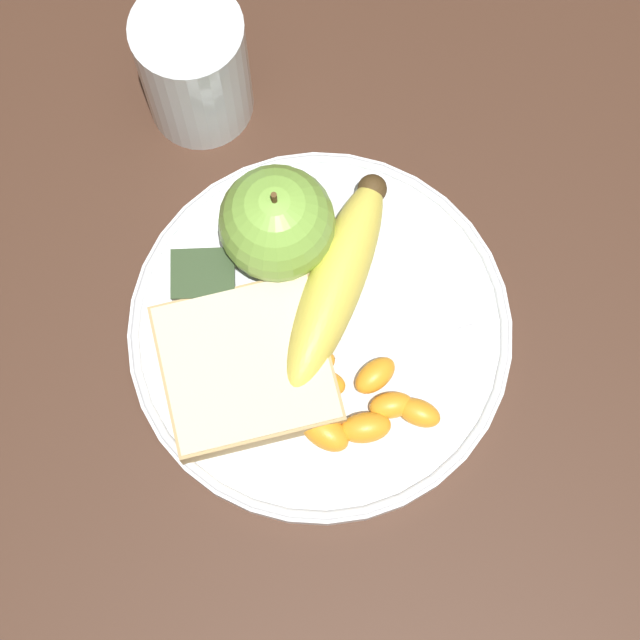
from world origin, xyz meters
TOP-DOWN VIEW (x-y plane):
  - ground_plane at (0.00, 0.00)m, footprint 3.00×3.00m
  - plate at (0.00, 0.00)m, footprint 0.25×0.25m
  - juice_glass at (-0.08, 0.17)m, footprint 0.07×0.07m
  - apple at (-0.02, 0.06)m, footprint 0.07×0.07m
  - banana at (0.01, 0.03)m, footprint 0.09×0.15m
  - bread_slice at (-0.05, -0.03)m, footprint 0.12×0.12m
  - fork at (0.00, -0.02)m, footprint 0.17×0.06m
  - jam_packet at (-0.07, 0.03)m, footprint 0.04×0.03m
  - orange_segment_0 at (0.03, -0.07)m, footprint 0.03×0.02m
  - orange_segment_1 at (0.03, -0.03)m, footprint 0.03×0.03m
  - orange_segment_2 at (-0.01, -0.02)m, footprint 0.03×0.02m
  - orange_segment_3 at (-0.00, -0.07)m, footprint 0.04×0.04m
  - orange_segment_4 at (0.04, -0.05)m, footprint 0.03×0.02m
  - orange_segment_5 at (0.06, -0.06)m, footprint 0.03×0.03m
  - orange_segment_6 at (-0.00, -0.04)m, footprint 0.03×0.02m

SIDE VIEW (x-z plane):
  - ground_plane at x=0.00m, z-range 0.00..0.00m
  - plate at x=0.00m, z-range 0.00..0.02m
  - fork at x=0.00m, z-range 0.01..0.02m
  - orange_segment_4 at x=0.04m, z-range 0.01..0.03m
  - orange_segment_5 at x=0.06m, z-range 0.01..0.03m
  - orange_segment_1 at x=0.03m, z-range 0.01..0.03m
  - orange_segment_6 at x=0.00m, z-range 0.01..0.03m
  - orange_segment_2 at x=-0.01m, z-range 0.01..0.03m
  - orange_segment_0 at x=0.03m, z-range 0.01..0.03m
  - orange_segment_3 at x=0.00m, z-range 0.01..0.03m
  - jam_packet at x=-0.07m, z-range 0.01..0.03m
  - bread_slice at x=-0.05m, z-range 0.01..0.03m
  - banana at x=0.01m, z-range 0.01..0.05m
  - juice_glass at x=-0.08m, z-range 0.00..0.09m
  - apple at x=-0.02m, z-range 0.01..0.09m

